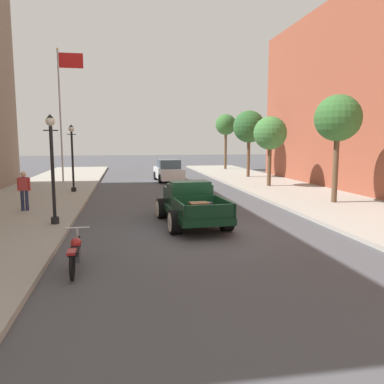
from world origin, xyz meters
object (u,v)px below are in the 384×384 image
object	(u,v)px
car_background_white	(168,171)
street_lamp_near	(52,161)
hotrod_truck_dark_green	(190,203)
street_tree_farthest	(226,125)
pedestrian_sidewalk_left	(24,189)
street_lamp_far	(72,153)
flagpole	(63,101)
motorcycle_parked	(75,252)
street_tree_third	(249,127)
street_tree_nearest	(338,119)
street_tree_second	(270,134)

from	to	relation	value
car_background_white	street_lamp_near	bearing A→B (deg)	-110.90
hotrod_truck_dark_green	street_lamp_near	xyz separation A→B (m)	(-4.89, -0.01, 1.63)
hotrod_truck_dark_green	street_tree_farthest	size ratio (longest dim) A/B	0.89
pedestrian_sidewalk_left	street_tree_farthest	size ratio (longest dim) A/B	0.29
street_tree_farthest	street_lamp_far	bearing A→B (deg)	-130.00
flagpole	pedestrian_sidewalk_left	bearing A→B (deg)	-90.56
motorcycle_parked	car_background_white	world-z (taller)	car_background_white
car_background_white	street_tree_third	xyz separation A→B (m)	(6.65, 0.92, 3.40)
car_background_white	street_lamp_far	bearing A→B (deg)	-135.34
car_background_white	pedestrian_sidewalk_left	size ratio (longest dim) A/B	2.67
car_background_white	street_tree_nearest	xyz separation A→B (m)	(6.62, -12.34, 3.32)
street_lamp_far	car_background_white	bearing A→B (deg)	44.66
flagpole	street_tree_second	distance (m)	14.24
street_tree_third	street_tree_second	bearing A→B (deg)	-95.85
motorcycle_parked	street_lamp_far	bearing A→B (deg)	97.30
motorcycle_parked	street_lamp_far	world-z (taller)	street_lamp_far
street_tree_third	car_background_white	bearing A→B (deg)	-172.13
hotrod_truck_dark_green	car_background_white	world-z (taller)	car_background_white
motorcycle_parked	pedestrian_sidewalk_left	distance (m)	8.31
pedestrian_sidewalk_left	street_lamp_far	distance (m)	6.26
street_lamp_far	flagpole	world-z (taller)	flagpole
street_tree_nearest	street_tree_farthest	bearing A→B (deg)	88.90
street_tree_third	street_tree_farthest	bearing A→B (deg)	87.48
pedestrian_sidewalk_left	street_lamp_far	xyz separation A→B (m)	(1.24, 6.00, 1.30)
hotrod_truck_dark_green	street_tree_second	world-z (taller)	street_tree_second
street_tree_nearest	hotrod_truck_dark_green	bearing A→B (deg)	-159.98
street_tree_nearest	street_lamp_far	bearing A→B (deg)	154.29
motorcycle_parked	street_tree_nearest	xyz separation A→B (m)	(11.09, 7.54, 3.64)
pedestrian_sidewalk_left	street_tree_second	distance (m)	15.28
car_background_white	street_tree_third	size ratio (longest dim) A/B	0.83
flagpole	street_tree_third	size ratio (longest dim) A/B	1.72
hotrod_truck_dark_green	flagpole	size ratio (longest dim) A/B	0.55
street_tree_nearest	car_background_white	bearing A→B (deg)	118.20
pedestrian_sidewalk_left	street_tree_farthest	distance (m)	26.44
motorcycle_parked	street_tree_second	distance (m)	18.16
street_lamp_far	street_tree_farthest	size ratio (longest dim) A/B	0.68
street_tree_nearest	street_tree_third	distance (m)	13.26
pedestrian_sidewalk_left	street_tree_third	distance (m)	19.49
pedestrian_sidewalk_left	street_lamp_near	distance (m)	3.63
flagpole	street_tree_third	distance (m)	14.23
hotrod_truck_dark_green	street_tree_second	bearing A→B (deg)	54.64
motorcycle_parked	street_tree_farthest	bearing A→B (deg)	68.71
pedestrian_sidewalk_left	street_tree_nearest	world-z (taller)	street_tree_nearest
street_lamp_far	hotrod_truck_dark_green	bearing A→B (deg)	-58.97
street_tree_nearest	street_tree_third	size ratio (longest dim) A/B	0.95
flagpole	street_tree_nearest	distance (m)	18.07
pedestrian_sidewalk_left	street_tree_second	world-z (taller)	street_tree_second
hotrod_truck_dark_green	pedestrian_sidewalk_left	distance (m)	7.22
car_background_white	pedestrian_sidewalk_left	world-z (taller)	pedestrian_sidewalk_left
street_lamp_near	street_tree_third	distance (m)	20.33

